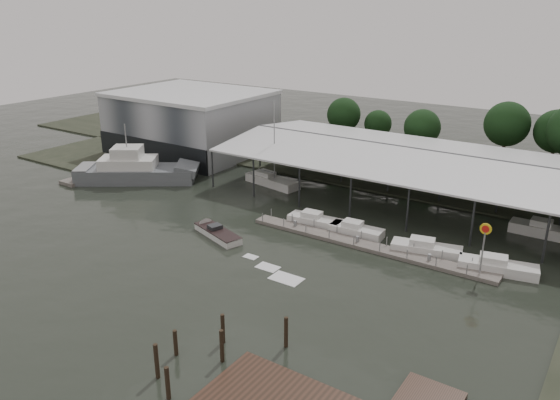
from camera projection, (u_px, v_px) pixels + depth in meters
The scene contains 17 objects.
ground at pixel (199, 247), 58.87m from camera, with size 200.00×200.00×0.00m, color black.
land_strip_far at pixel (367, 159), 91.63m from camera, with size 140.00×30.00×0.30m.
land_strip_west at pixel (146, 141), 103.17m from camera, with size 20.00×40.00×0.30m.
storage_warehouse at pixel (192, 121), 95.07m from camera, with size 24.50×20.50×10.50m.
covered_boat_shed at pixel (443, 158), 69.75m from camera, with size 58.24×24.00×6.96m.
trawler_dock at pixel (115, 169), 85.40m from camera, with size 3.00×18.00×0.50m.
floating_dock at pixel (366, 246), 58.77m from camera, with size 28.00×2.00×1.40m.
shell_fuel_sign at pixel (484, 239), 51.21m from camera, with size 1.10×0.18×5.55m.
grey_trawler at pixel (137, 171), 80.09m from camera, with size 17.47×14.21×8.84m.
white_sailboat at pixel (272, 181), 78.67m from camera, with size 8.97×4.04×12.35m.
speedboat_underway at pixel (215, 232), 61.84m from camera, with size 18.19×7.59×2.00m.
moored_cruiser_0 at pixel (315, 220), 64.42m from camera, with size 6.64×2.69×1.70m.
moored_cruiser_1 at pixel (356, 230), 61.65m from camera, with size 6.19×2.51×1.70m.
moored_cruiser_2 at pixel (426, 249), 57.10m from camera, with size 7.49×3.73×1.70m.
moored_cruiser_3 at pixel (497, 266), 53.23m from camera, with size 7.69×3.66×1.70m.
mooring_pilings at pixel (207, 352), 39.69m from camera, with size 6.59×9.56×3.35m.
horizon_tree_line at pixel (539, 134), 81.21m from camera, with size 69.66×11.80×11.43m.
Camera 1 is at (37.10, -39.63, 24.94)m, focal length 35.00 mm.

